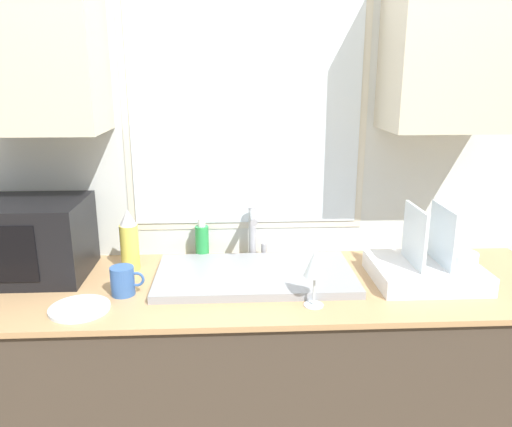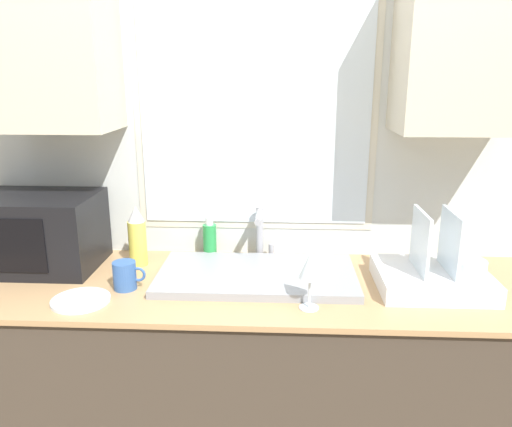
# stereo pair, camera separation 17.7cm
# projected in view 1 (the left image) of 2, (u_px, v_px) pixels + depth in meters

# --- Properties ---
(countertop) EXTENTS (2.36, 0.68, 0.90)m
(countertop) POSITION_uv_depth(u_px,v_px,m) (250.00, 386.00, 2.00)
(countertop) COLOR #42382D
(countertop) RESTS_ON ground_plane
(wall_back) EXTENTS (6.00, 0.38, 2.60)m
(wall_back) POSITION_uv_depth(u_px,v_px,m) (246.00, 145.00, 2.07)
(wall_back) COLOR silver
(wall_back) RESTS_ON ground_plane
(sink_basin) EXTENTS (0.75, 0.41, 0.03)m
(sink_basin) POSITION_uv_depth(u_px,v_px,m) (255.00, 275.00, 1.91)
(sink_basin) COLOR gray
(sink_basin) RESTS_ON countertop
(faucet) EXTENTS (0.08, 0.19, 0.22)m
(faucet) POSITION_uv_depth(u_px,v_px,m) (254.00, 229.00, 2.08)
(faucet) COLOR #99999E
(faucet) RESTS_ON countertop
(microwave) EXTENTS (0.50, 0.35, 0.30)m
(microwave) POSITION_uv_depth(u_px,v_px,m) (20.00, 239.00, 1.91)
(microwave) COLOR black
(microwave) RESTS_ON countertop
(dish_rack) EXTENTS (0.40, 0.33, 0.29)m
(dish_rack) POSITION_uv_depth(u_px,v_px,m) (428.00, 267.00, 1.88)
(dish_rack) COLOR white
(dish_rack) RESTS_ON countertop
(spray_bottle) EXTENTS (0.07, 0.07, 0.25)m
(spray_bottle) POSITION_uv_depth(u_px,v_px,m) (129.00, 241.00, 1.98)
(spray_bottle) COLOR #D8CC4C
(spray_bottle) RESTS_ON countertop
(soap_bottle) EXTENTS (0.06, 0.06, 0.18)m
(soap_bottle) POSITION_uv_depth(u_px,v_px,m) (202.00, 241.00, 2.10)
(soap_bottle) COLOR #268C3F
(soap_bottle) RESTS_ON countertop
(mug_near_sink) EXTENTS (0.12, 0.08, 0.10)m
(mug_near_sink) POSITION_uv_depth(u_px,v_px,m) (123.00, 281.00, 1.77)
(mug_near_sink) COLOR #335999
(mug_near_sink) RESTS_ON countertop
(wine_glass) EXTENTS (0.07, 0.07, 0.20)m
(wine_glass) POSITION_uv_depth(u_px,v_px,m) (315.00, 265.00, 1.66)
(wine_glass) COLOR silver
(wine_glass) RESTS_ON countertop
(small_plate) EXTENTS (0.20, 0.20, 0.01)m
(small_plate) POSITION_uv_depth(u_px,v_px,m) (80.00, 308.00, 1.66)
(small_plate) COLOR silver
(small_plate) RESTS_ON countertop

